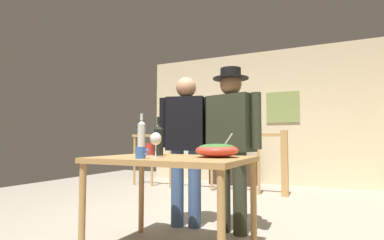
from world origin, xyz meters
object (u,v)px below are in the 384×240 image
Objects in this scene: framed_picture at (283,107)px; person_standing_left at (186,138)px; tv_console at (234,172)px; wine_bottle_dark at (159,140)px; wine_bottle_clear at (141,137)px; wine_glass at (156,140)px; mug_blue at (141,153)px; salad_bowl at (217,150)px; serving_table at (172,167)px; flat_screen_tv at (233,147)px; stair_railing at (223,155)px; person_standing_right at (231,134)px; mug_red at (150,149)px.

person_standing_left is (-0.45, -3.29, -0.62)m from framed_picture.
tv_console is 3.69m from wine_bottle_dark.
wine_glass is at bearing -42.49° from wine_bottle_clear.
framed_picture is 4.35m from mug_blue.
mug_blue is (-0.01, -0.19, -0.09)m from wine_glass.
person_standing_left reaches higher than wine_bottle_dark.
wine_bottle_clear is (-0.80, 0.16, 0.10)m from salad_bowl.
serving_table is at bearing -79.30° from tv_console.
salad_bowl is at bearing -73.87° from flat_screen_tv.
stair_railing is at bearing -83.14° from tv_console.
person_standing_left is (-0.58, 0.62, 0.09)m from salad_bowl.
tv_console is at bearing 93.88° from wine_bottle_clear.
framed_picture is at bearing 91.89° from salad_bowl.
wine_bottle_dark reaches higher than stair_railing.
wine_bottle_dark is at bearing -95.94° from framed_picture.
framed_picture reaches higher than tv_console.
person_standing_left reaches higher than serving_table.
wine_glass is at bearing -141.14° from serving_table.
salad_bowl reaches higher than mug_blue.
framed_picture is 1.68× the size of wine_bottle_clear.
person_standing_right is at bearing 165.86° from person_standing_left.
tv_console is 0.57× the size of person_standing_right.
flat_screen_tv reaches higher than mug_blue.
serving_table is at bearing -29.87° from mug_red.
wine_bottle_dark reaches higher than wine_glass.
mug_red is (0.39, -3.54, 0.55)m from tv_console.
framed_picture is 3.34m from person_standing_right.
tv_console is 4.75× the size of wine_glass.
framed_picture is at bearing 85.78° from wine_glass.
person_standing_left reaches higher than flat_screen_tv.
flat_screen_tv is 3.82m from wine_glass.
stair_railing is 5.80× the size of flat_screen_tv.
salad_bowl is 1.01× the size of wine_bottle_dark.
wine_bottle_clear is at bearing 153.44° from wine_bottle_dark.
mug_blue is at bearing -80.95° from stair_railing.
wine_bottle_dark is (-0.20, 0.13, 0.21)m from serving_table.
wine_bottle_dark is at bearing 177.64° from salad_bowl.
wine_glass is at bearing -94.22° from framed_picture.
wine_bottle_clear is at bearing -86.12° from tv_console.
salad_bowl is 0.21× the size of person_standing_right.
stair_railing is 3.25× the size of tv_console.
wine_glass is at bearing -80.86° from flat_screen_tv.
wine_bottle_dark is (0.50, -3.60, 0.63)m from tv_console.
wine_glass is 0.58× the size of wine_bottle_dark.
tv_console is at bearing 96.22° from mug_red.
salad_bowl is at bearing -11.04° from wine_bottle_clear.
wine_glass is at bearing -49.79° from mug_red.
stair_railing reaches higher than serving_table.
person_standing_right is (0.24, 0.72, 0.26)m from serving_table.
person_standing_right is at bearing 71.49° from serving_table.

